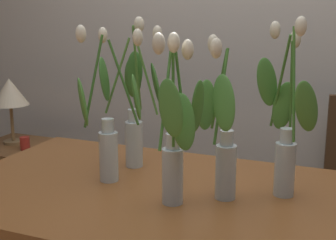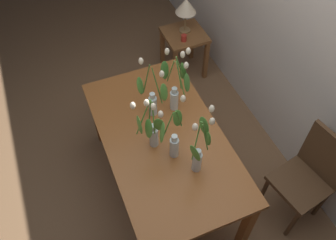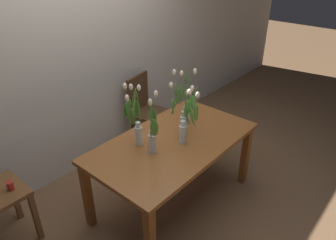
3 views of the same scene
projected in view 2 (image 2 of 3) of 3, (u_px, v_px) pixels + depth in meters
ground_plane at (164, 184)px, 3.30m from camera, size 18.00×18.00×0.00m
room_wall_rear at (324, 34)px, 2.55m from camera, size 9.00×0.10×2.70m
dining_table at (164, 144)px, 2.80m from camera, size 1.60×0.90×0.74m
tulip_vase_0 at (177, 85)px, 2.74m from camera, size 0.24×0.21×0.58m
tulip_vase_1 at (153, 99)px, 2.74m from camera, size 0.21×0.23×0.56m
tulip_vase_2 at (173, 139)px, 2.50m from camera, size 0.19×0.24×0.53m
tulip_vase_3 at (200, 150)px, 2.39m from camera, size 0.24×0.22×0.59m
tulip_vase_4 at (151, 130)px, 2.51m from camera, size 0.14×0.22×0.55m
dining_chair at (310, 174)px, 2.77m from camera, size 0.47×0.47×0.93m
side_table at (184, 42)px, 3.93m from camera, size 0.44×0.44×0.55m
table_lamp at (186, 6)px, 3.63m from camera, size 0.22×0.22×0.40m
pillar_candle at (184, 38)px, 3.73m from camera, size 0.06×0.06×0.07m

